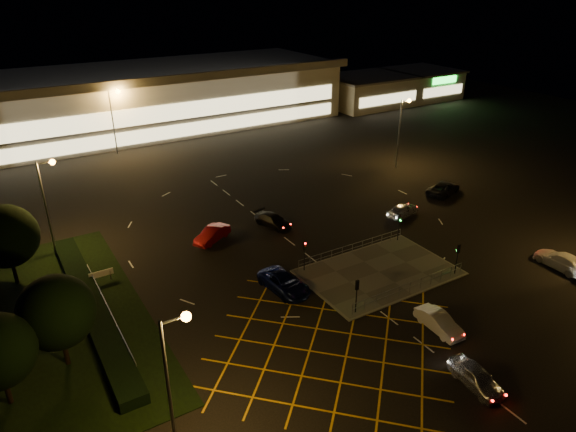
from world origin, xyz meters
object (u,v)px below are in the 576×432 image
signal_sw (357,290)px  car_circ_red (212,234)px  car_approach_white (562,261)px  signal_se (458,253)px  signal_ne (399,221)px  car_right_silver (402,210)px  car_east_grey (443,188)px  car_far_dkgrey (273,220)px  signal_nw (304,250)px  car_left_blue (284,283)px  car_queue_white (439,322)px  car_near_silver (476,377)px

signal_sw → car_circ_red: 19.16m
car_approach_white → signal_se: bearing=-21.4°
signal_ne → car_approach_white: bearing=-51.7°
signal_se → car_right_silver: size_ratio=0.69×
car_right_silver → car_east_grey: bearing=-88.5°
car_approach_white → signal_sw: bearing=-8.5°
signal_sw → car_circ_red: size_ratio=0.67×
car_circ_red → signal_sw: bearing=-13.6°
signal_sw → signal_se: 12.00m
signal_se → signal_ne: (0.00, 7.99, 0.00)m
car_right_silver → car_east_grey: size_ratio=0.81×
car_approach_white → car_circ_red: bearing=-37.3°
car_far_dkgrey → car_east_grey: bearing=-24.5°
signal_nw → car_east_grey: signal_nw is taller
car_left_blue → car_far_dkgrey: 13.27m
signal_nw → car_left_blue: size_ratio=0.56×
signal_sw → car_east_grey: size_ratio=0.56×
car_far_dkgrey → car_circ_red: (-7.40, 0.29, 0.06)m
signal_sw → car_right_silver: signal_sw is taller
car_queue_white → car_circ_red: bearing=114.5°
car_east_grey → car_approach_white: 19.87m
signal_nw → car_queue_white: bearing=-71.7°
car_left_blue → signal_ne: bearing=0.6°
car_queue_white → car_circ_red: (-9.40, 23.64, 0.04)m
signal_sw → car_circ_red: (-5.03, 18.42, -1.60)m
signal_se → car_approach_white: bearing=155.4°
signal_se → car_approach_white: (9.85, -4.50, -1.58)m
car_left_blue → car_circ_red: size_ratio=1.21×
car_far_dkgrey → car_right_silver: car_right_silver is taller
car_right_silver → signal_nw: bearing=92.4°
car_near_silver → car_east_grey: (24.25, 25.95, 0.03)m
signal_sw → signal_se: bearing=-180.0°
car_near_silver → car_far_dkgrey: size_ratio=0.90×
car_far_dkgrey → car_queue_white: bearing=-101.9°
signal_se → car_far_dkgrey: signal_se is taller
signal_ne → signal_nw: bearing=180.0°
car_approach_white → car_left_blue: bearing=-19.8°
car_east_grey → car_approach_white: (-4.30, -19.40, 0.01)m
car_queue_white → car_far_dkgrey: car_queue_white is taller
signal_sw → car_approach_white: signal_sw is taller
signal_se → car_east_grey: 20.61m
signal_nw → car_left_blue: bearing=-151.3°
signal_sw → car_queue_white: (4.36, -5.22, -1.64)m
car_circ_red → car_approach_white: size_ratio=0.86×
signal_sw → car_approach_white: bearing=168.4°
signal_sw → car_left_blue: signal_sw is taller
car_left_blue → car_approach_white: car_approach_white is taller
car_queue_white → car_right_silver: bearing=57.8°
signal_nw → car_far_dkgrey: size_ratio=0.64×
car_far_dkgrey → car_approach_white: size_ratio=0.90×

